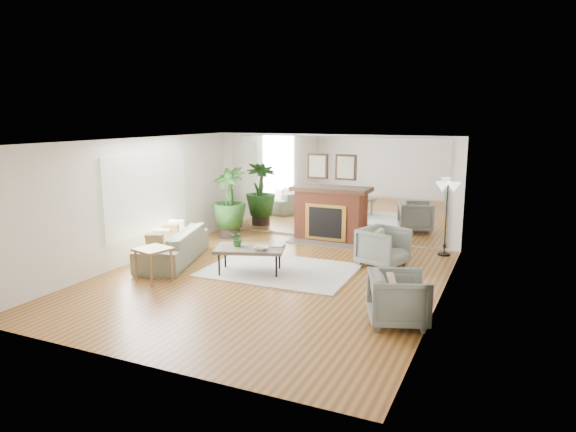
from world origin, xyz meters
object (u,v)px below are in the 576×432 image
at_px(coffee_table, 250,249).
at_px(side_table, 153,254).
at_px(armchair_front, 399,299).
at_px(sofa, 173,246).
at_px(potted_ficus, 229,200).
at_px(floor_lamp, 448,193).
at_px(armchair_back, 383,247).
at_px(fireplace, 328,214).

bearing_deg(coffee_table, side_table, -139.44).
bearing_deg(armchair_front, sofa, 53.87).
xyz_separation_m(sofa, side_table, (0.49, -1.22, 0.20)).
bearing_deg(potted_ficus, floor_lamp, 5.13).
bearing_deg(potted_ficus, armchair_front, -36.43).
relative_size(side_table, floor_lamp, 0.42).
relative_size(side_table, potted_ficus, 0.39).
height_order(armchair_front, side_table, armchair_front).
distance_m(armchair_back, side_table, 4.40).
xyz_separation_m(coffee_table, armchair_front, (3.07, -1.24, -0.09)).
xyz_separation_m(armchair_front, potted_ficus, (-4.92, 3.63, 0.54)).
xyz_separation_m(fireplace, sofa, (-2.29, -2.95, -0.33)).
distance_m(armchair_back, potted_ficus, 4.14).
height_order(sofa, armchair_front, armchair_front).
bearing_deg(potted_ficus, fireplace, 15.48).
bearing_deg(potted_ficus, armchair_back, -12.17).
height_order(coffee_table, armchair_back, armchair_back).
bearing_deg(coffee_table, armchair_front, -22.03).
height_order(armchair_back, potted_ficus, potted_ficus).
distance_m(fireplace, armchair_back, 2.29).
distance_m(fireplace, potted_ficus, 2.42).
height_order(side_table, floor_lamp, floor_lamp).
relative_size(fireplace, floor_lamp, 1.31).
xyz_separation_m(armchair_front, floor_lamp, (0.10, 4.08, 0.97)).
bearing_deg(sofa, fireplace, 124.79).
relative_size(armchair_back, side_table, 1.27).
bearing_deg(armchair_back, fireplace, 66.86).
xyz_separation_m(armchair_back, floor_lamp, (1.00, 1.32, 0.96)).
bearing_deg(armchair_back, coffee_table, 143.61).
bearing_deg(coffee_table, fireplace, 81.25).
bearing_deg(floor_lamp, armchair_back, -127.23).
relative_size(coffee_table, side_table, 2.17).
bearing_deg(floor_lamp, potted_ficus, -174.87).
xyz_separation_m(side_table, floor_lamp, (4.50, 3.98, 0.82)).
distance_m(sofa, armchair_front, 5.06).
xyz_separation_m(armchair_back, potted_ficus, (-4.02, 0.87, 0.53)).
relative_size(armchair_front, floor_lamp, 0.52).
bearing_deg(floor_lamp, armchair_front, -91.40).
xyz_separation_m(sofa, armchair_front, (4.89, -1.32, 0.05)).
bearing_deg(side_table, sofa, 111.73).
bearing_deg(armchair_back, potted_ficus, 96.31).
relative_size(coffee_table, floor_lamp, 0.92).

